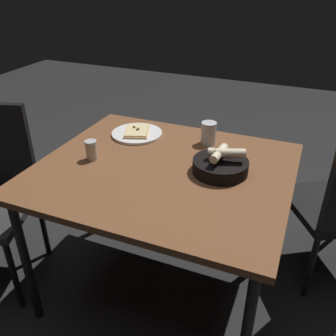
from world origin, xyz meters
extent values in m
plane|color=black|center=(0.00, 0.00, 0.00)|extent=(8.00, 8.00, 0.00)
cube|color=brown|center=(0.00, 0.00, 0.71)|extent=(1.11, 0.96, 0.03)
cylinder|color=black|center=(-0.49, -0.42, 0.35)|extent=(0.04, 0.04, 0.70)
cylinder|color=black|center=(0.49, -0.42, 0.35)|extent=(0.04, 0.04, 0.70)
cylinder|color=black|center=(0.49, 0.42, 0.35)|extent=(0.04, 0.04, 0.70)
cylinder|color=white|center=(0.27, -0.27, 0.73)|extent=(0.26, 0.26, 0.01)
cube|color=tan|center=(0.27, -0.27, 0.75)|extent=(0.17, 0.20, 0.01)
cube|color=beige|center=(0.27, -0.27, 0.75)|extent=(0.16, 0.19, 0.01)
sphere|color=brown|center=(0.26, -0.27, 0.76)|extent=(0.02, 0.02, 0.02)
sphere|color=brown|center=(0.26, -0.26, 0.76)|extent=(0.02, 0.02, 0.02)
sphere|color=brown|center=(0.29, -0.29, 0.76)|extent=(0.02, 0.02, 0.02)
cylinder|color=black|center=(-0.24, -0.05, 0.76)|extent=(0.24, 0.24, 0.06)
cylinder|color=beige|center=(-0.24, -0.05, 0.82)|extent=(0.11, 0.05, 0.04)
cylinder|color=beige|center=(-0.28, -0.05, 0.83)|extent=(0.13, 0.08, 0.04)
cylinder|color=beige|center=(-0.23, -0.04, 0.82)|extent=(0.05, 0.14, 0.04)
cylinder|color=red|center=(-0.19, -0.07, 0.75)|extent=(0.06, 0.06, 0.03)
cylinder|color=silver|center=(-0.11, -0.31, 0.78)|extent=(0.08, 0.08, 0.11)
cylinder|color=orange|center=(-0.11, -0.31, 0.75)|extent=(0.07, 0.07, 0.05)
cylinder|color=#BFB299|center=(0.34, 0.05, 0.76)|extent=(0.05, 0.05, 0.08)
cylinder|color=maroon|center=(0.34, 0.05, 0.75)|extent=(0.04, 0.04, 0.04)
cylinder|color=#B7B7BC|center=(0.34, 0.05, 0.81)|extent=(0.05, 0.05, 0.01)
cube|color=black|center=(-0.76, -0.47, 0.41)|extent=(0.61, 0.61, 0.04)
cylinder|color=black|center=(-0.50, -0.53, 0.20)|extent=(0.03, 0.03, 0.39)
cylinder|color=black|center=(-0.70, -0.21, 0.20)|extent=(0.03, 0.03, 0.39)
cylinder|color=black|center=(0.61, 0.40, 0.21)|extent=(0.03, 0.03, 0.42)
cylinder|color=black|center=(0.73, 0.04, 0.21)|extent=(0.03, 0.03, 0.42)
camera|label=1|loc=(-0.55, 1.29, 1.52)|focal=38.91mm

